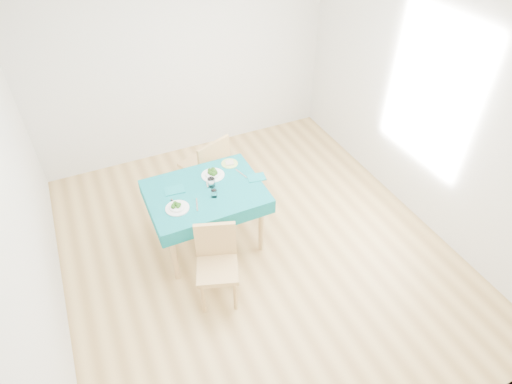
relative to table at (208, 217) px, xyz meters
name	(u,v)px	position (x,y,z in m)	size (l,w,h in m)	color
room_shell	(256,150)	(0.42, -0.34, 0.97)	(4.02, 4.52, 2.73)	#A78045
table	(208,217)	(0.00, 0.00, 0.00)	(1.16, 0.88, 0.76)	#096369
chair_near	(217,265)	(-0.17, -0.75, 0.10)	(0.38, 0.42, 0.96)	tan
chair_far	(203,155)	(0.26, 0.85, 0.20)	(0.46, 0.51, 1.16)	tan
bowl_near	(177,206)	(-0.33, -0.15, 0.41)	(0.23, 0.23, 0.07)	white
bowl_far	(213,173)	(0.16, 0.19, 0.42)	(0.25, 0.25, 0.07)	white
fork_near	(174,205)	(-0.35, -0.09, 0.38)	(0.02, 0.17, 0.00)	silver
knife_near	(197,205)	(-0.14, -0.17, 0.38)	(0.01, 0.19, 0.00)	silver
fork_far	(207,182)	(0.06, 0.11, 0.38)	(0.02, 0.17, 0.00)	silver
knife_far	(242,174)	(0.45, 0.08, 0.38)	(0.02, 0.22, 0.00)	silver
napkin_near	(174,190)	(-0.28, 0.13, 0.38)	(0.20, 0.14, 0.01)	#0D6F74
napkin_far	(256,177)	(0.56, -0.03, 0.38)	(0.19, 0.13, 0.01)	#0D6F74
tumbler_center	(211,182)	(0.09, 0.04, 0.43)	(0.07, 0.07, 0.10)	white
tumbler_side	(214,193)	(0.05, -0.13, 0.42)	(0.06, 0.06, 0.08)	white
side_plate	(230,163)	(0.40, 0.31, 0.38)	(0.18, 0.18, 0.01)	#B9D467
bread_slice	(230,163)	(0.40, 0.31, 0.39)	(0.09, 0.09, 0.01)	beige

